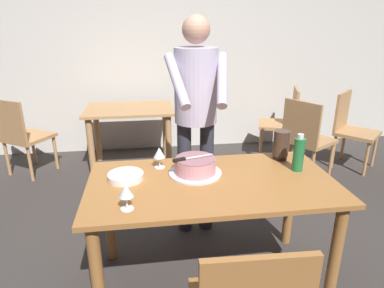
{
  "coord_description": "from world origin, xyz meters",
  "views": [
    {
      "loc": [
        -0.38,
        -1.82,
        1.67
      ],
      "look_at": [
        -0.09,
        0.27,
        0.9
      ],
      "focal_mm": 31.34,
      "sensor_mm": 36.0,
      "label": 1
    }
  ],
  "objects": [
    {
      "name": "wine_glass_far",
      "position": [
        -0.5,
        -0.26,
        0.85
      ],
      "size": [
        0.08,
        0.08,
        0.14
      ],
      "color": "silver",
      "rests_on": "main_dining_table"
    },
    {
      "name": "background_chair_3",
      "position": [
        -1.77,
        1.96,
        0.49
      ],
      "size": [
        0.61,
        0.61,
        0.9
      ],
      "color": "tan",
      "rests_on": "ground_plane"
    },
    {
      "name": "background_table",
      "position": [
        -0.57,
        2.0,
        0.58
      ],
      "size": [
        1.0,
        0.7,
        0.74
      ],
      "color": "tan",
      "rests_on": "ground_plane"
    },
    {
      "name": "background_chair_2",
      "position": [
        1.34,
        2.08,
        0.49
      ],
      "size": [
        0.56,
        0.56,
        0.9
      ],
      "color": "tan",
      "rests_on": "ground_plane"
    },
    {
      "name": "hurricane_lamp",
      "position": [
        0.55,
        0.28,
        0.86
      ],
      "size": [
        0.11,
        0.11,
        0.21
      ],
      "color": "black",
      "rests_on": "main_dining_table"
    },
    {
      "name": "water_bottle",
      "position": [
        0.58,
        0.08,
        0.86
      ],
      "size": [
        0.07,
        0.07,
        0.25
      ],
      "color": "#1E6B38",
      "rests_on": "main_dining_table"
    },
    {
      "name": "background_chair_0",
      "position": [
        2.03,
        1.69,
        0.49
      ],
      "size": [
        0.62,
        0.62,
        0.9
      ],
      "color": "tan",
      "rests_on": "ground_plane"
    },
    {
      "name": "cake_knife",
      "position": [
        -0.16,
        0.1,
        0.87
      ],
      "size": [
        0.27,
        0.1,
        0.02
      ],
      "color": "silver",
      "rests_on": "cake_on_platter"
    },
    {
      "name": "main_dining_table",
      "position": [
        0.0,
        0.0,
        0.63
      ],
      "size": [
        1.52,
        0.8,
        0.75
      ],
      "color": "#9E6633",
      "rests_on": "ground_plane"
    },
    {
      "name": "ground_plane",
      "position": [
        0.0,
        0.0,
        0.0
      ],
      "size": [
        14.0,
        14.0,
        0.0
      ],
      "primitive_type": "plane",
      "color": "#383330"
    },
    {
      "name": "plate_stack",
      "position": [
        -0.53,
        0.1,
        0.77
      ],
      "size": [
        0.22,
        0.22,
        0.04
      ],
      "color": "white",
      "rests_on": "main_dining_table"
    },
    {
      "name": "background_chair_1",
      "position": [
        1.34,
        1.43,
        0.49
      ],
      "size": [
        0.6,
        0.6,
        0.9
      ],
      "color": "tan",
      "rests_on": "ground_plane"
    },
    {
      "name": "back_wall",
      "position": [
        0.0,
        2.7,
        1.35
      ],
      "size": [
        10.0,
        0.12,
        2.7
      ],
      "primitive_type": "cube",
      "color": "beige",
      "rests_on": "ground_plane"
    },
    {
      "name": "person_cutting_cake",
      "position": [
        -0.01,
        0.61,
        1.08
      ],
      "size": [
        0.47,
        0.55,
        1.72
      ],
      "color": "#2D2D38",
      "rests_on": "ground_plane"
    },
    {
      "name": "cake_on_platter",
      "position": [
        -0.09,
        0.12,
        0.8
      ],
      "size": [
        0.34,
        0.34,
        0.11
      ],
      "color": "silver",
      "rests_on": "main_dining_table"
    },
    {
      "name": "wine_glass_near",
      "position": [
        -0.31,
        0.25,
        0.85
      ],
      "size": [
        0.08,
        0.08,
        0.14
      ],
      "color": "silver",
      "rests_on": "main_dining_table"
    }
  ]
}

